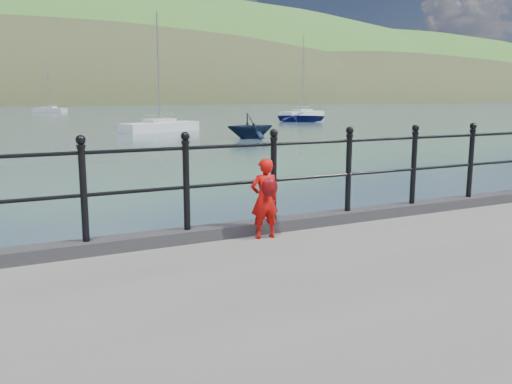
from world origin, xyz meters
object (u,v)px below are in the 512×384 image
launch_navy (251,126)px  sailboat_far (302,114)px  child (265,198)px  launch_blue (302,117)px  sailboat_deep (50,110)px  sailboat_near (160,127)px  railing (232,172)px

launch_navy → sailboat_far: size_ratio=0.29×
child → launch_blue: child is taller
launch_blue → sailboat_deep: bearing=67.7°
launch_navy → sailboat_near: size_ratio=0.34×
launch_blue → sailboat_far: bearing=13.5°
sailboat_deep → sailboat_far: 45.69m
railing → sailboat_deep: size_ratio=2.07×
launch_navy → sailboat_far: 38.01m
sailboat_far → sailboat_deep: bearing=103.6°
railing → sailboat_far: 66.41m
launch_blue → sailboat_near: size_ratio=0.55×
launch_blue → sailboat_deep: size_ratio=0.58×
sailboat_near → sailboat_far: (25.92, 20.86, 0.00)m
railing → child: 0.53m
launch_blue → sailboat_far: sailboat_far is taller
railing → sailboat_far: sailboat_far is taller
sailboat_far → launch_blue: bearing=-145.7°
child → sailboat_near: sailboat_near is taller
child → launch_navy: size_ratio=0.32×
sailboat_near → sailboat_deep: sailboat_near is taller
launch_navy → sailboat_near: bearing=20.0°
launch_navy → sailboat_deep: (-5.00, 66.73, -0.49)m
railing → launch_navy: bearing=63.2°
sailboat_far → sailboat_near: bearing=-164.9°
child → launch_navy: 28.76m
sailboat_near → launch_navy: bearing=-95.5°
sailboat_near → railing: bearing=-129.3°
launch_blue → sailboat_far: (7.76, 12.45, -0.18)m
child → sailboat_deep: bearing=-89.5°
child → sailboat_far: sailboat_far is taller
child → sailboat_deep: (7.59, 92.59, -1.17)m
railing → sailboat_far: size_ratio=1.68×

